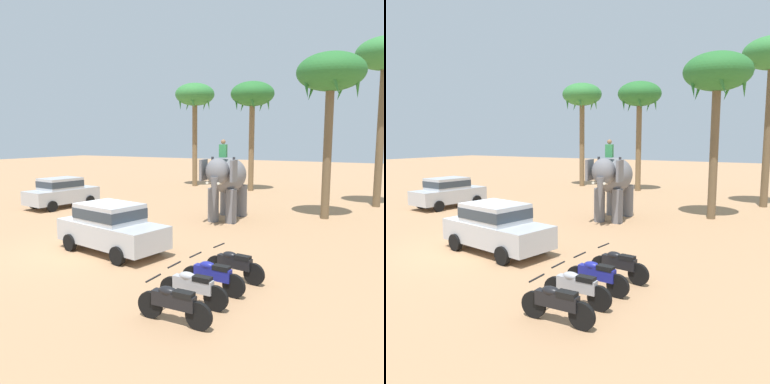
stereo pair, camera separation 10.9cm
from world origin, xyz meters
TOP-DOWN VIEW (x-y plane):
  - ground_plane at (0.00, 0.00)m, footprint 120.00×120.00m
  - car_sedan_foreground at (0.95, 0.19)m, footprint 4.33×2.37m
  - car_parked_far_side at (-7.66, 5.79)m, footprint 2.23×4.27m
  - elephant_with_mahout at (2.05, 7.26)m, footprint 2.01×3.97m
  - motorcycle_nearest_camera at (5.74, -3.34)m, footprint 1.80×0.55m
  - motorcycle_second_in_row at (5.63, -2.33)m, footprint 1.80×0.55m
  - motorcycle_mid_row at (5.68, -1.39)m, footprint 1.80×0.55m
  - motorcycle_fourth_in_row at (5.80, -0.29)m, footprint 1.80×0.55m
  - palm_tree_behind_elephant at (6.16, 9.91)m, footprint 3.20×3.20m
  - palm_tree_left_of_road at (-6.16, 18.70)m, footprint 3.20×3.20m
  - palm_tree_far_back at (-0.95, 18.10)m, footprint 3.20×3.20m

SIDE VIEW (x-z plane):
  - ground_plane at x=0.00m, z-range 0.00..0.00m
  - motorcycle_nearest_camera at x=5.74m, z-range -0.01..0.93m
  - motorcycle_second_in_row at x=5.63m, z-range -0.01..0.93m
  - motorcycle_mid_row at x=5.68m, z-range -0.01..0.93m
  - motorcycle_fourth_in_row at x=5.80m, z-range -0.01..0.93m
  - car_sedan_foreground at x=0.95m, z-range 0.08..1.78m
  - car_parked_far_side at x=-7.66m, z-range 0.08..1.78m
  - elephant_with_mahout at x=2.05m, z-range 0.05..3.93m
  - palm_tree_behind_elephant at x=6.16m, z-range 2.85..10.80m
  - palm_tree_far_back at x=-0.95m, z-range 2.92..11.02m
  - palm_tree_left_of_road at x=-6.16m, z-range 3.04..11.43m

